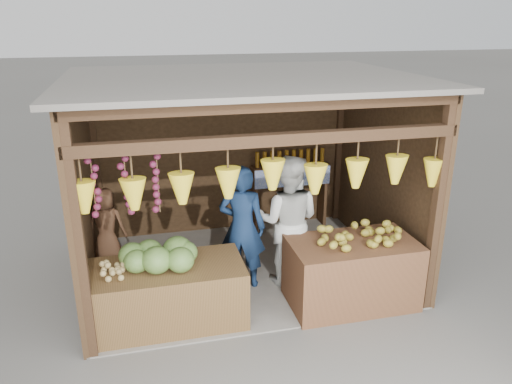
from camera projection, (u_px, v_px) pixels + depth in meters
The scene contains 12 objects.
ground at pixel (244, 270), 6.97m from camera, with size 80.00×80.00×0.00m, color #514F49.
stall_structure at pixel (242, 156), 6.36m from camera, with size 4.30×3.30×2.66m.
back_shelf at pixel (290, 177), 8.08m from camera, with size 1.25×0.32×1.32m.
counter_left at pixel (167, 295), 5.67m from camera, with size 1.74×0.85×0.71m, color #4A3418.
counter_right at pixel (351, 273), 6.05m from camera, with size 1.52×0.85×0.82m, color #472917.
stool at pixel (111, 270), 6.65m from camera, with size 0.32×0.32×0.30m, color black.
man_standing at pixel (242, 228), 6.31m from camera, with size 0.60×0.39×1.64m, color #122646.
woman_standing at pixel (288, 221), 6.39m from camera, with size 0.84×0.66×1.74m, color silver.
vendor_seated at pixel (106, 225), 6.44m from camera, with size 0.49×0.32×1.00m, color brown.
melon_pile at pixel (160, 254), 5.49m from camera, with size 1.00×0.50×0.32m, color #1E4813, non-canonical shape.
tanfruit_pile at pixel (112, 269), 5.36m from camera, with size 0.34×0.40×0.13m, color #A68E4C, non-canonical shape.
mango_pile at pixel (358, 233), 5.89m from camera, with size 1.40×0.64×0.22m, color #B16617, non-canonical shape.
Camera 1 is at (-1.31, -6.06, 3.36)m, focal length 35.00 mm.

